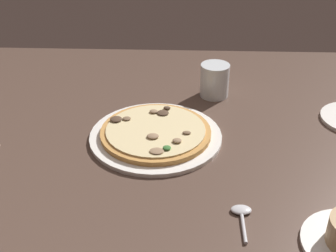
{
  "coord_description": "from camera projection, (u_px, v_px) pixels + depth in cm",
  "views": [
    {
      "loc": [
        -0.75,
        94.74,
        63.74
      ],
      "look_at": [
        2.91,
        0.74,
        7.0
      ],
      "focal_mm": 49.34,
      "sensor_mm": 36.0,
      "label": 1
    }
  ],
  "objects": [
    {
      "name": "dining_table",
      "position": [
        180.0,
        142.0,
        1.13
      ],
      "size": [
        150.0,
        110.0,
        4.0
      ],
      "primitive_type": "cube",
      "color": "brown",
      "rests_on": "ground"
    },
    {
      "name": "water_glass",
      "position": [
        215.0,
        82.0,
        1.28
      ],
      "size": [
        7.99,
        7.99,
        9.27
      ],
      "color": "silver",
      "rests_on": "dining_table"
    },
    {
      "name": "pizza_main",
      "position": [
        156.0,
        134.0,
        1.1
      ],
      "size": [
        31.67,
        31.67,
        3.32
      ],
      "color": "white",
      "rests_on": "dining_table"
    },
    {
      "name": "spoon",
      "position": [
        242.0,
        214.0,
        0.87
      ],
      "size": [
        4.0,
        9.99,
        1.0
      ],
      "color": "silver",
      "rests_on": "dining_table"
    }
  ]
}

